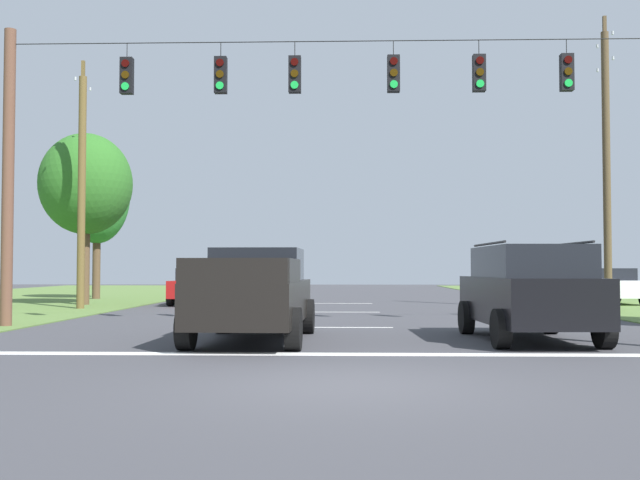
% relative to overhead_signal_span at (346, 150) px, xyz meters
% --- Properties ---
extents(ground_plane, '(120.00, 120.00, 0.00)m').
position_rel_overhead_signal_span_xyz_m(ground_plane, '(-0.04, -9.36, -4.58)').
color(ground_plane, '#3D3D42').
extents(stop_bar_stripe, '(15.38, 0.45, 0.01)m').
position_rel_overhead_signal_span_xyz_m(stop_bar_stripe, '(-0.04, -5.93, -4.57)').
color(stop_bar_stripe, white).
rests_on(stop_bar_stripe, ground).
extents(lane_dash_0, '(2.50, 0.15, 0.01)m').
position_rel_overhead_signal_span_xyz_m(lane_dash_0, '(-0.04, 0.07, -4.57)').
color(lane_dash_0, white).
rests_on(lane_dash_0, ground).
extents(lane_dash_1, '(2.50, 0.15, 0.01)m').
position_rel_overhead_signal_span_xyz_m(lane_dash_1, '(-0.04, 6.79, -4.57)').
color(lane_dash_1, white).
rests_on(lane_dash_1, ground).
extents(lane_dash_2, '(2.50, 0.15, 0.01)m').
position_rel_overhead_signal_span_xyz_m(lane_dash_2, '(-0.04, 13.21, -4.57)').
color(lane_dash_2, white).
rests_on(lane_dash_2, ground).
extents(overhead_signal_span, '(17.92, 0.31, 7.81)m').
position_rel_overhead_signal_span_xyz_m(overhead_signal_span, '(0.00, 0.00, 0.00)').
color(overhead_signal_span, brown).
rests_on(overhead_signal_span, ground).
extents(pickup_truck, '(2.39, 5.45, 1.95)m').
position_rel_overhead_signal_span_xyz_m(pickup_truck, '(-1.94, -3.47, -3.61)').
color(pickup_truck, black).
rests_on(pickup_truck, ground).
extents(suv_black, '(2.34, 4.86, 2.05)m').
position_rel_overhead_signal_span_xyz_m(suv_black, '(3.82, -3.35, -3.52)').
color(suv_black, black).
rests_on(suv_black, ground).
extents(distant_car_crossing_white, '(2.12, 4.35, 1.52)m').
position_rel_overhead_signal_span_xyz_m(distant_car_crossing_white, '(11.20, 12.91, -3.79)').
color(distant_car_crossing_white, silver).
rests_on(distant_car_crossing_white, ground).
extents(distant_car_oncoming, '(2.12, 4.35, 1.52)m').
position_rel_overhead_signal_span_xyz_m(distant_car_oncoming, '(-6.02, 11.97, -3.79)').
color(distant_car_oncoming, maroon).
rests_on(distant_car_oncoming, ground).
extents(utility_pole_mid_right, '(0.27, 1.67, 10.65)m').
position_rel_overhead_signal_span_xyz_m(utility_pole_mid_right, '(9.42, 7.86, 0.77)').
color(utility_pole_mid_right, brown).
rests_on(utility_pole_mid_right, ground).
extents(utility_pole_near_left, '(0.29, 1.68, 9.30)m').
position_rel_overhead_signal_span_xyz_m(utility_pole_near_left, '(-9.80, 8.30, -0.06)').
color(utility_pole_near_left, brown).
rests_on(utility_pole_near_left, ground).
extents(tree_roadside_right, '(3.78, 3.78, 7.09)m').
position_rel_overhead_signal_span_xyz_m(tree_roadside_right, '(-10.66, 11.23, 0.40)').
color(tree_roadside_right, brown).
rests_on(tree_roadside_right, ground).
extents(tree_roadside_left, '(3.16, 3.16, 7.57)m').
position_rel_overhead_signal_span_xyz_m(tree_roadside_left, '(-12.12, 17.07, 0.54)').
color(tree_roadside_left, brown).
rests_on(tree_roadside_left, ground).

